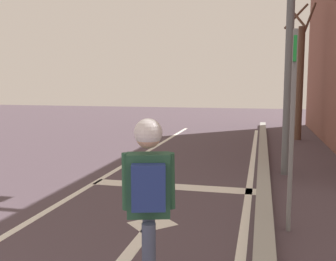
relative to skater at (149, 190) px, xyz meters
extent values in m
cube|color=silver|center=(-2.21, 3.09, -1.04)|extent=(0.12, 20.00, 0.01)
cube|color=silver|center=(0.69, 3.09, -1.04)|extent=(0.12, 20.00, 0.01)
cube|color=silver|center=(-0.68, 3.89, -1.04)|extent=(3.05, 0.40, 0.01)
cube|color=silver|center=(-0.53, 1.11, -1.04)|extent=(0.16, 1.40, 0.01)
cube|color=silver|center=(-0.53, 1.96, -1.04)|extent=(0.71, 0.71, 0.01)
cube|color=#989791|center=(0.94, 3.09, -0.97)|extent=(0.24, 24.00, 0.14)
cylinder|color=#404963|center=(-0.05, 0.18, -0.59)|extent=(0.11, 0.11, 0.74)
cube|color=#254E38|center=(-0.01, 0.02, 0.04)|extent=(0.38, 0.27, 0.52)
cylinder|color=#254E38|center=(-0.19, 0.00, 0.06)|extent=(0.07, 0.07, 0.47)
cylinder|color=#254E38|center=(0.16, 0.10, 0.06)|extent=(0.07, 0.11, 0.48)
sphere|color=tan|center=(-0.01, 0.02, 0.44)|extent=(0.20, 0.20, 0.20)
sphere|color=silver|center=(-0.01, 0.02, 0.47)|extent=(0.23, 0.23, 0.23)
cube|color=navy|center=(0.03, -0.12, 0.06)|extent=(0.29, 0.21, 0.36)
cylinder|color=#5C5F63|center=(1.38, 5.39, 1.60)|extent=(0.16, 0.16, 5.27)
cylinder|color=slate|center=(1.25, 2.13, 0.24)|extent=(0.06, 0.06, 2.55)
cube|color=#198C33|center=(1.25, 2.13, 1.27)|extent=(0.07, 0.44, 0.30)
cylinder|color=brown|center=(2.08, 10.73, 0.83)|extent=(0.22, 0.22, 3.74)
cylinder|color=brown|center=(2.33, 10.90, 3.00)|extent=(0.37, 0.49, 0.90)
cylinder|color=brown|center=(1.91, 10.98, 3.07)|extent=(0.82, 0.63, 0.89)
cylinder|color=brown|center=(1.91, 10.49, 2.95)|extent=(0.54, 0.41, 0.67)
camera|label=1|loc=(0.87, -2.92, 0.86)|focal=41.50mm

